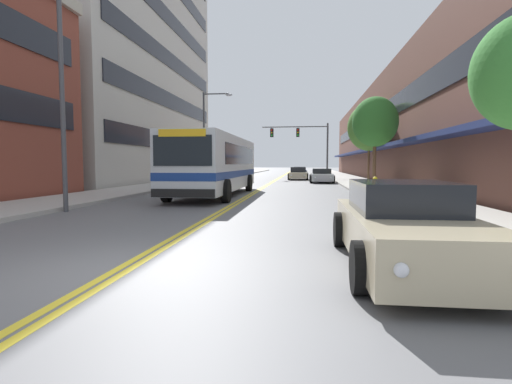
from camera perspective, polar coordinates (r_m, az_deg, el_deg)
The scene contains 18 objects.
ground_plane at distance 42.82m, azimuth 3.12°, elevation 1.88°, with size 240.00×240.00×0.00m, color slate.
sidewalk_left at distance 43.90m, azimuth -6.42°, elevation 2.01°, with size 3.58×106.00×0.15m.
sidewalk_right at distance 42.96m, azimuth 12.87°, elevation 1.89°, with size 3.58×106.00×0.15m.
centre_line at distance 42.82m, azimuth 3.12°, elevation 1.88°, with size 0.34×106.00×0.01m.
office_tower_left at distance 41.80m, azimuth -20.29°, elevation 19.31°, with size 12.08×27.86×25.60m.
storefront_row_right at distance 44.08m, azimuth 20.85°, elevation 7.82°, with size 9.10×68.00×9.45m.
city_bus at distance 20.93m, azimuth -5.69°, elevation 4.18°, with size 2.88×11.54×2.99m.
car_red_parked_left_near at distance 34.32m, azimuth -5.09°, elevation 2.26°, with size 2.04×4.42×1.18m.
car_beige_parked_right_foreground at distance 6.85m, azimuth 20.31°, elevation -4.69°, with size 1.97×4.88×1.36m.
car_silver_parked_right_mid at distance 35.00m, azimuth 9.36°, elevation 2.28°, with size 2.05×4.71×1.21m.
car_champagne_moving_lead at distance 41.26m, azimuth 6.05°, elevation 2.61°, with size 2.03×4.85×1.28m.
car_navy_moving_second at distance 57.61m, azimuth 6.28°, elevation 2.98°, with size 2.07×4.87×1.18m.
traffic_signal_mast at distance 42.42m, azimuth 6.82°, elevation 7.51°, with size 6.93×0.38×5.84m.
street_lamp_left_near at distance 15.39m, azimuth -25.19°, elevation 17.98°, with size 2.40×0.28×9.31m.
street_lamp_left_far at distance 32.93m, azimuth -6.83°, elevation 8.94°, with size 2.44×0.28×7.39m.
street_tree_right_mid at distance 23.87m, azimuth 16.66°, elevation 9.56°, with size 2.56×2.56×5.27m.
street_tree_right_far at distance 33.01m, azimuth 15.88°, elevation 8.89°, with size 3.39×3.39×6.22m.
fire_hydrant at distance 18.57m, azimuth 16.62°, elevation 0.70°, with size 0.32×0.24×0.92m.
Camera 1 is at (2.80, -5.69, 1.66)m, focal length 28.00 mm.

